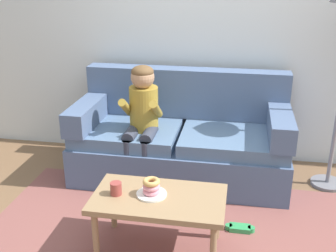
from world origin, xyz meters
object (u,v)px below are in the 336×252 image
object	(u,v)px
donut	(151,191)
mug	(116,189)
couch	(181,141)
person_child	(142,114)
coffee_table	(159,203)
toy_controller	(240,229)

from	to	relation	value
donut	mug	bearing A→B (deg)	-172.00
couch	mug	size ratio (longest dim) A/B	21.91
person_child	donut	xyz separation A→B (m)	(0.30, -0.96, -0.20)
coffee_table	mug	world-z (taller)	mug
coffee_table	mug	xyz separation A→B (m)	(-0.29, -0.02, 0.10)
mug	toy_controller	world-z (taller)	mug
coffee_table	donut	size ratio (longest dim) A/B	7.60
donut	coffee_table	bearing A→B (deg)	-12.49
couch	donut	distance (m)	1.18
mug	toy_controller	size ratio (longest dim) A/B	0.40
person_child	donut	world-z (taller)	person_child
couch	donut	world-z (taller)	couch
mug	toy_controller	distance (m)	1.03
couch	toy_controller	size ratio (longest dim) A/B	8.73
person_child	mug	size ratio (longest dim) A/B	12.24
couch	donut	size ratio (longest dim) A/B	16.44
couch	donut	xyz separation A→B (m)	(-0.03, -1.17, 0.12)
donut	couch	bearing A→B (deg)	88.37
person_child	couch	bearing A→B (deg)	32.61
donut	mug	distance (m)	0.24
couch	person_child	distance (m)	0.51
person_child	mug	bearing A→B (deg)	-86.84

